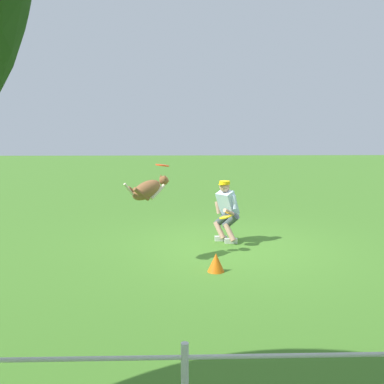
{
  "coord_description": "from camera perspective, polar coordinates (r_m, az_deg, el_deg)",
  "views": [
    {
      "loc": [
        0.99,
        8.42,
        2.36
      ],
      "look_at": [
        0.75,
        0.18,
        1.15
      ],
      "focal_mm": 40.74,
      "sensor_mm": 36.0,
      "label": 1
    }
  ],
  "objects": [
    {
      "name": "training_cone",
      "position": [
        7.32,
        3.16,
        -9.19
      ],
      "size": [
        0.28,
        0.28,
        0.31
      ],
      "primitive_type": "cone",
      "color": "orange",
      "rests_on": "ground_plane"
    },
    {
      "name": "person",
      "position": [
        9.06,
        4.51,
        -2.27
      ],
      "size": [
        0.57,
        0.7,
        1.29
      ],
      "rotation": [
        0.0,
        0.0,
        0.75
      ],
      "color": "silver",
      "rests_on": "ground_plane"
    },
    {
      "name": "dog",
      "position": [
        7.66,
        -5.72,
        0.34
      ],
      "size": [
        0.79,
        0.74,
        0.48
      ],
      "rotation": [
        0.0,
        0.0,
        3.89
      ],
      "color": "brown"
    },
    {
      "name": "frisbee_flying",
      "position": [
        7.81,
        -3.91,
        3.52
      ],
      "size": [
        0.33,
        0.33,
        0.07
      ],
      "primitive_type": "cylinder",
      "rotation": [
        -0.09,
        0.09,
        2.68
      ],
      "color": "#F64515"
    },
    {
      "name": "ground_plane",
      "position": [
        8.8,
        4.9,
        -7.26
      ],
      "size": [
        60.0,
        60.0,
        0.0
      ],
      "primitive_type": "plane",
      "color": "#457C28"
    },
    {
      "name": "fence",
      "position": [
        3.74,
        15.07,
        -22.61
      ],
      "size": [
        13.42,
        0.06,
        0.76
      ],
      "color": "silver",
      "rests_on": "ground_plane"
    },
    {
      "name": "frisbee_held",
      "position": [
        8.7,
        4.4,
        -3.3
      ],
      "size": [
        0.3,
        0.31,
        0.1
      ],
      "primitive_type": "cylinder",
      "rotation": [
        0.2,
        -0.11,
        1.8
      ],
      "color": "yellow",
      "rests_on": "person"
    }
  ]
}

